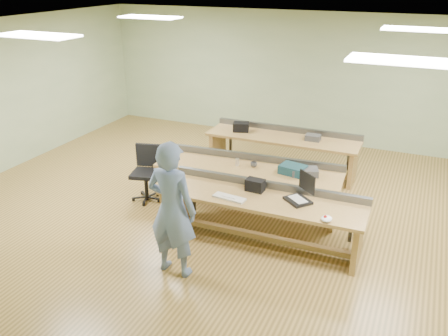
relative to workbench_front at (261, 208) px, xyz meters
The scene contains 22 objects.
floor 1.27m from the workbench_front, 130.87° to the left, with size 10.00×10.00×0.00m, color #A07A3C.
ceiling 2.69m from the workbench_front, 130.87° to the left, with size 10.00×10.00×0.00m, color silver.
wall_back 5.01m from the workbench_front, 98.71° to the left, with size 10.00×0.04×3.00m, color #A2B488.
wall_front 3.36m from the workbench_front, 103.35° to the right, with size 10.00×0.04×3.00m, color #A2B488.
wall_left 5.88m from the workbench_front, behind, with size 0.04×8.00×3.00m, color #A2B488.
fluor_panels 2.66m from the workbench_front, 130.87° to the left, with size 6.20×3.50×0.03m.
workbench_front is the anchor object (origin of this frame).
workbench_mid 1.14m from the workbench_front, 120.71° to the left, with size 3.21×1.07×0.86m.
workbench_back 2.80m from the workbench_front, 100.81° to the left, with size 3.06×0.85×0.86m.
person 1.52m from the workbench_front, 123.85° to the right, with size 0.69×0.45×1.90m, color slate.
laptop_base 0.57m from the workbench_front, ahead, with size 0.36×0.29×0.04m, color black.
laptop_screen 0.80m from the workbench_front, 15.00° to the left, with size 0.36×0.02×0.28m, color black.
keyboard 0.53m from the workbench_front, 148.51° to the right, with size 0.49×0.16×0.03m, color beige.
trackball_mouse 1.11m from the workbench_front, 18.29° to the right, with size 0.14×0.17×0.07m, color white.
camera_bag 0.36m from the workbench_front, 137.25° to the left, with size 0.27×0.18×0.19m, color black.
task_chair 2.42m from the workbench_front, 167.20° to the left, with size 0.65×0.65×0.99m.
parts_bin_teal 1.06m from the workbench_front, 80.34° to the left, with size 0.40×0.30×0.14m, color #12333C.
parts_bin_grey 1.13m from the workbench_front, 70.42° to the left, with size 0.42×0.27×0.12m, color #38383B.
mug 1.16m from the workbench_front, 116.58° to the left, with size 0.11×0.11×0.09m, color #38383B.
drinks_can 1.27m from the workbench_front, 129.34° to the left, with size 0.07×0.07×0.12m, color silver.
storage_box_back 3.07m from the workbench_front, 117.77° to the left, with size 0.32×0.23×0.18m, color black.
tray_back 2.76m from the workbench_front, 88.39° to the left, with size 0.29×0.21×0.11m, color #38383B.
Camera 1 is at (2.77, -6.82, 3.86)m, focal length 38.00 mm.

